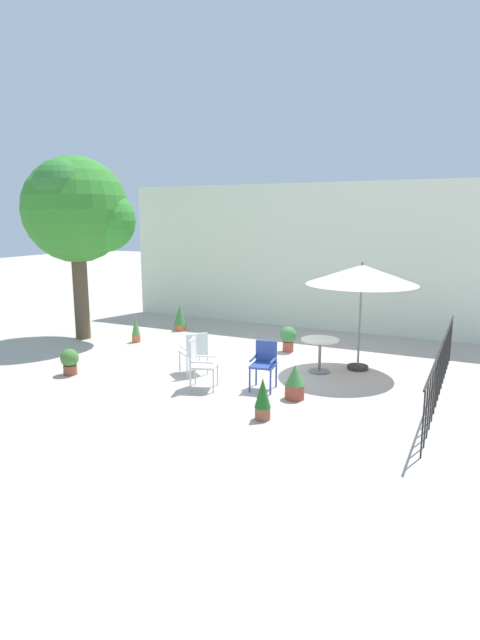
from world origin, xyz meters
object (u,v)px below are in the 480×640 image
Objects in this scene: shade_tree at (78,210)px; potted_plant_3 at (136,329)px; patio_chair_1 at (199,361)px; patio_chair_2 at (264,361)px; potted_plant_5 at (288,337)px; potted_plant_0 at (263,398)px; potted_plant_2 at (295,382)px; potted_plant_1 at (180,317)px; patio_chair_0 at (195,350)px; potted_plant_4 at (70,361)px; cafe_table_0 at (320,349)px; patio_umbrella_0 at (362,275)px.

potted_plant_3 is at bearing 8.25° from shade_tree.
patio_chair_1 is (4.82, -2.26, -2.82)m from shade_tree.
potted_plant_5 is (-0.54, 2.76, -0.18)m from patio_chair_2.
potted_plant_0 reaches higher than potted_plant_2.
potted_plant_1 is (1.79, 1.90, -2.98)m from shade_tree.
patio_chair_1 is 1.57× the size of potted_plant_5.
patio_chair_1 is 1.35× the size of potted_plant_3.
patio_chair_1 reaches higher than patio_chair_2.
patio_chair_1 reaches higher than potted_plant_1.
patio_chair_1 reaches higher than patio_chair_0.
patio_chair_0 is 0.92m from patio_chair_1.
potted_plant_4 is at bearing -53.31° from shade_tree.
potted_plant_2 is (1.83, 0.22, -0.22)m from patio_chair_1.
cafe_table_0 reaches higher than potted_plant_5.
patio_umbrella_0 reaches higher than potted_plant_2.
patio_chair_2 is at bearing 112.00° from potted_plant_0.
patio_chair_1 reaches higher than potted_plant_2.
shade_tree is 7.51× the size of potted_plant_2.
patio_chair_0 is 1.19× the size of potted_plant_1.
patio_chair_2 is (5.94, -1.75, -2.83)m from shade_tree.
potted_plant_3 is (-2.79, 1.74, -0.16)m from patio_chair_0.
patio_chair_0 is 3.29m from potted_plant_3.
potted_plant_1 is 3.72m from potted_plant_5.
cafe_table_0 is 2.60m from patio_chair_0.
potted_plant_0 is at bearing -47.02° from potted_plant_1.
shade_tree is 5.24× the size of patio_chair_2.
potted_plant_3 is (1.50, 0.22, -3.01)m from shade_tree.
patio_umbrella_0 reaches higher than patio_chair_0.
patio_umbrella_0 is 4.25× the size of potted_plant_4.
potted_plant_0 is at bearing -91.20° from cafe_table_0.
potted_plant_3 is 1.16× the size of potted_plant_5.
potted_plant_4 is at bearing 173.72° from potted_plant_0.
patio_umbrella_0 reaches higher than patio_chair_1.
potted_plant_5 is (3.89, 0.79, 0.00)m from potted_plant_3.
shade_tree is at bearing 126.69° from potted_plant_4.
patio_chair_2 is at bearing -41.33° from potted_plant_1.
patio_umbrella_0 is 2.91× the size of cafe_table_0.
potted_plant_2 is (2.36, -0.52, -0.19)m from patio_chair_0.
potted_plant_4 is at bearing -172.34° from potted_plant_2.
potted_plant_2 is at bearing -39.04° from potted_plant_1.
potted_plant_1 is 1.04× the size of potted_plant_3.
patio_chair_0 is (-2.28, -1.23, 0.01)m from cafe_table_0.
potted_plant_3 is at bearing 174.34° from cafe_table_0.
potted_plant_5 reaches higher than potted_plant_4.
potted_plant_3 is (-5.15, 2.26, 0.03)m from potted_plant_2.
patio_chair_0 is at bearing -151.59° from cafe_table_0.
cafe_table_0 reaches higher than potted_plant_0.
patio_umbrella_0 is at bearing -16.57° from potted_plant_1.
potted_plant_5 is at bearing -13.88° from potted_plant_1.
potted_plant_3 is (-0.28, -1.69, -0.03)m from potted_plant_1.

